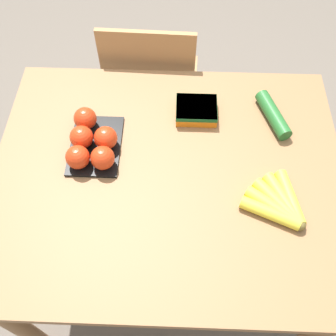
% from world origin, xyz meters
% --- Properties ---
extents(ground_plane, '(12.00, 12.00, 0.00)m').
position_xyz_m(ground_plane, '(0.00, 0.00, 0.00)').
color(ground_plane, '#665B51').
extents(dining_table, '(1.16, 0.95, 0.76)m').
position_xyz_m(dining_table, '(0.00, 0.00, 0.66)').
color(dining_table, olive).
rests_on(dining_table, ground_plane).
extents(chair, '(0.43, 0.41, 0.90)m').
position_xyz_m(chair, '(-0.10, 0.65, 0.48)').
color(chair, '#A87547').
rests_on(chair, ground_plane).
extents(banana_bunch, '(0.20, 0.20, 0.04)m').
position_xyz_m(banana_bunch, '(0.35, -0.11, 0.78)').
color(banana_bunch, brown).
rests_on(banana_bunch, dining_table).
extents(tomato_pack, '(0.17, 0.25, 0.09)m').
position_xyz_m(tomato_pack, '(-0.26, 0.09, 0.81)').
color(tomato_pack, black).
rests_on(tomato_pack, dining_table).
extents(carrot_bag, '(0.15, 0.12, 0.04)m').
position_xyz_m(carrot_bag, '(0.09, 0.25, 0.79)').
color(carrot_bag, orange).
rests_on(carrot_bag, dining_table).
extents(cucumber_near, '(0.11, 0.20, 0.05)m').
position_xyz_m(cucumber_near, '(0.36, 0.24, 0.79)').
color(cucumber_near, '#236028').
rests_on(cucumber_near, dining_table).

